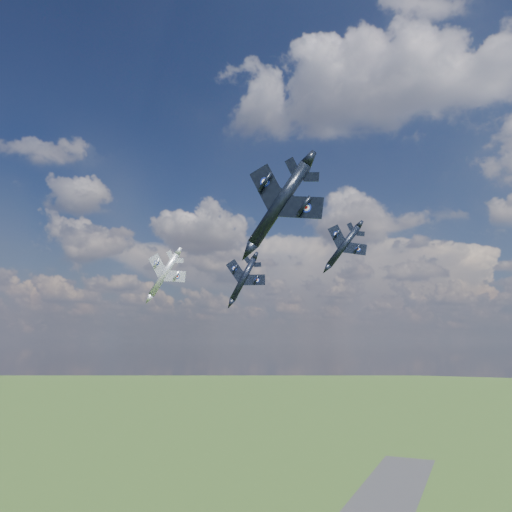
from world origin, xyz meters
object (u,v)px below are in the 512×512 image
at_px(jet_right_navy, 279,204).
at_px(jet_high_navy, 344,246).
at_px(jet_left_silver, 164,275).
at_px(jet_lead_navy, 243,279).

bearing_deg(jet_right_navy, jet_high_navy, 89.66).
bearing_deg(jet_left_silver, jet_lead_navy, -6.23).
distance_m(jet_lead_navy, jet_left_silver, 17.27).
xyz_separation_m(jet_right_navy, jet_high_navy, (-4.21, 48.56, 3.71)).
bearing_deg(jet_high_navy, jet_right_navy, -99.99).
bearing_deg(jet_left_silver, jet_high_navy, 14.15).
relative_size(jet_high_navy, jet_left_silver, 1.04).
relative_size(jet_right_navy, jet_high_navy, 1.12).
distance_m(jet_lead_navy, jet_right_navy, 39.33).
height_order(jet_lead_navy, jet_right_navy, jet_right_navy).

